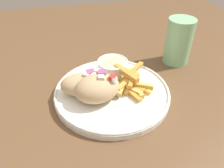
% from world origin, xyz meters
% --- Properties ---
extents(table, '(1.32, 1.32, 0.72)m').
position_xyz_m(table, '(0.00, 0.00, 0.65)').
color(table, brown).
rests_on(table, ground_plane).
extents(plate, '(0.27, 0.27, 0.02)m').
position_xyz_m(plate, '(0.01, -0.04, 0.73)').
color(plate, white).
rests_on(plate, table).
extents(pita_sandwich_near, '(0.11, 0.09, 0.06)m').
position_xyz_m(pita_sandwich_near, '(-0.02, -0.06, 0.76)').
color(pita_sandwich_near, tan).
rests_on(pita_sandwich_near, plate).
extents(pita_sandwich_far, '(0.12, 0.09, 0.05)m').
position_xyz_m(pita_sandwich_far, '(-0.05, -0.03, 0.75)').
color(pita_sandwich_far, tan).
rests_on(pita_sandwich_far, plate).
extents(fries_pile, '(0.10, 0.12, 0.04)m').
position_xyz_m(fries_pile, '(0.06, -0.03, 0.74)').
color(fries_pile, gold).
rests_on(fries_pile, plate).
extents(sauce_ramekin, '(0.08, 0.08, 0.04)m').
position_xyz_m(sauce_ramekin, '(0.03, 0.03, 0.75)').
color(sauce_ramekin, white).
rests_on(sauce_ramekin, plate).
extents(water_glass, '(0.07, 0.07, 0.13)m').
position_xyz_m(water_glass, '(0.23, 0.07, 0.77)').
color(water_glass, '#8CCC93').
rests_on(water_glass, table).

